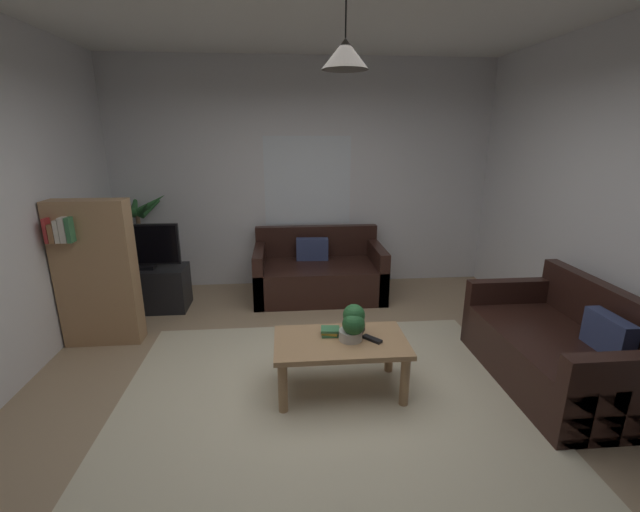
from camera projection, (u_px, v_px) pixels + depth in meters
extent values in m
cube|color=#9E8466|center=(323.00, 396.00, 3.26)|extent=(4.82, 5.19, 0.02)
cube|color=beige|center=(326.00, 411.00, 3.06)|extent=(3.14, 2.85, 0.01)
cube|color=silver|center=(304.00, 176.00, 5.35)|extent=(4.94, 0.06, 2.87)
cube|color=white|center=(308.00, 181.00, 5.34)|extent=(1.11, 0.01, 1.12)
cube|color=black|center=(319.00, 280.00, 5.17)|extent=(1.57, 0.87, 0.42)
cube|color=black|center=(316.00, 241.00, 5.41)|extent=(1.57, 0.12, 0.40)
cube|color=black|center=(260.00, 274.00, 5.08)|extent=(0.12, 0.87, 0.64)
cube|color=black|center=(377.00, 270.00, 5.20)|extent=(0.12, 0.87, 0.64)
cube|color=navy|center=(312.00, 249.00, 5.25)|extent=(0.41, 0.14, 0.28)
cube|color=black|center=(552.00, 359.00, 3.37)|extent=(0.87, 1.50, 0.42)
cube|color=black|center=(606.00, 311.00, 3.29)|extent=(0.12, 1.50, 0.40)
cube|color=black|center=(510.00, 311.00, 4.00)|extent=(0.87, 0.12, 0.64)
cube|color=black|center=(622.00, 399.00, 2.68)|extent=(0.87, 0.12, 0.64)
cube|color=navy|center=(608.00, 334.00, 3.03)|extent=(0.12, 0.40, 0.28)
cube|color=#A87F56|center=(341.00, 342.00, 3.21)|extent=(1.02, 0.58, 0.04)
cylinder|color=#A87F56|center=(283.00, 387.00, 3.01)|extent=(0.07, 0.07, 0.40)
cylinder|color=#A87F56|center=(405.00, 381.00, 3.09)|extent=(0.07, 0.07, 0.40)
cylinder|color=#A87F56|center=(283.00, 355.00, 3.45)|extent=(0.07, 0.07, 0.40)
cylinder|color=#A87F56|center=(389.00, 350.00, 3.53)|extent=(0.07, 0.07, 0.40)
cube|color=#387247|center=(330.00, 334.00, 3.27)|extent=(0.13, 0.10, 0.02)
cube|color=gold|center=(330.00, 332.00, 3.26)|extent=(0.14, 0.11, 0.02)
cube|color=#387247|center=(330.00, 329.00, 3.26)|extent=(0.15, 0.13, 0.02)
cube|color=black|center=(372.00, 339.00, 3.19)|extent=(0.14, 0.15, 0.02)
cube|color=black|center=(359.00, 333.00, 3.29)|extent=(0.12, 0.16, 0.02)
cylinder|color=beige|center=(350.00, 335.00, 3.19)|extent=(0.18, 0.18, 0.08)
sphere|color=#235B2D|center=(354.00, 324.00, 3.15)|extent=(0.17, 0.17, 0.17)
sphere|color=#235B2D|center=(354.00, 315.00, 3.18)|extent=(0.17, 0.17, 0.17)
cube|color=black|center=(148.00, 288.00, 4.78)|extent=(0.90, 0.44, 0.50)
cube|color=black|center=(141.00, 244.00, 4.61)|extent=(0.82, 0.05, 0.46)
cube|color=black|center=(141.00, 245.00, 4.59)|extent=(0.78, 0.00, 0.42)
cube|color=black|center=(144.00, 267.00, 4.69)|extent=(0.24, 0.16, 0.04)
cylinder|color=#B77051|center=(146.00, 282.00, 5.28)|extent=(0.32, 0.32, 0.30)
cylinder|color=brown|center=(141.00, 242.00, 5.14)|extent=(0.05, 0.05, 0.74)
cone|color=#2D6B33|center=(151.00, 204.00, 4.99)|extent=(0.43, 0.15, 0.31)
cone|color=#2D6B33|center=(155.00, 204.00, 5.20)|extent=(0.36, 0.49, 0.33)
cone|color=#2D6B33|center=(135.00, 201.00, 5.22)|extent=(0.22, 0.53, 0.34)
cone|color=#2D6B33|center=(126.00, 207.00, 5.08)|extent=(0.36, 0.29, 0.25)
cone|color=#2D6B33|center=(119.00, 206.00, 4.91)|extent=(0.40, 0.29, 0.31)
cone|color=#2D6B33|center=(126.00, 210.00, 4.79)|extent=(0.16, 0.48, 0.26)
cone|color=#2D6B33|center=(144.00, 208.00, 4.91)|extent=(0.32, 0.33, 0.30)
cube|color=#A87F56|center=(97.00, 274.00, 3.90)|extent=(0.70, 0.22, 1.40)
cube|color=#B22D2D|center=(49.00, 230.00, 3.63)|extent=(0.03, 0.16, 0.22)
cube|color=#99663F|center=(55.00, 232.00, 3.64)|extent=(0.04, 0.16, 0.17)
cube|color=beige|center=(60.00, 231.00, 3.64)|extent=(0.04, 0.16, 0.20)
cube|color=beige|center=(66.00, 229.00, 3.64)|extent=(0.05, 0.16, 0.22)
cube|color=#387247|center=(72.00, 229.00, 3.65)|extent=(0.04, 0.16, 0.22)
cylinder|color=black|center=(346.00, 9.00, 2.55)|extent=(0.01, 0.01, 0.32)
cone|color=#4C4742|center=(345.00, 54.00, 2.63)|extent=(0.30, 0.30, 0.18)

